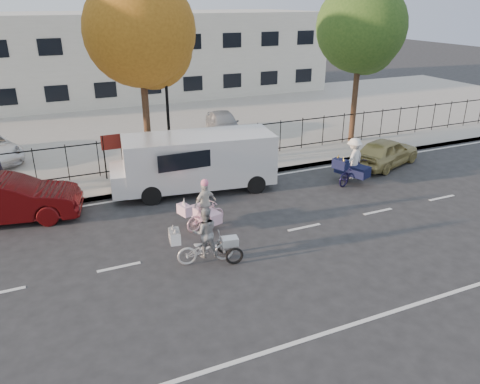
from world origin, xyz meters
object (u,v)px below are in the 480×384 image
white_van (196,160)px  red_sedan (7,199)px  unicorn_bike (205,211)px  lot_car_d (223,123)px  lamppost (167,100)px  bull_bike (352,166)px  zebra_trike (205,242)px  gold_sedan (386,152)px

white_van → red_sedan: white_van is taller
unicorn_bike → lot_car_d: size_ratio=0.47×
lamppost → white_van: size_ratio=0.68×
bull_bike → lot_car_d: (-2.16, 8.36, 0.02)m
lot_car_d → zebra_trike: bearing=-104.8°
unicorn_bike → gold_sedan: size_ratio=0.46×
red_sedan → gold_sedan: (15.23, -0.70, -0.13)m
unicorn_bike → red_sedan: unicorn_bike is taller
unicorn_bike → gold_sedan: unicorn_bike is taller
white_van → red_sedan: (-6.64, -0.00, -0.44)m
white_van → gold_sedan: white_van is taller
unicorn_bike → lot_car_d: bearing=-41.8°
lamppost → white_van: bearing=-80.6°
lamppost → red_sedan: 7.07m
red_sedan → lamppost: bearing=-58.3°
bull_bike → lot_car_d: size_ratio=0.57×
zebra_trike → red_sedan: zebra_trike is taller
bull_bike → gold_sedan: (2.67, 1.15, -0.11)m
red_sedan → white_van: bearing=-78.5°
bull_bike → unicorn_bike: bearing=79.8°
white_van → unicorn_bike: bearing=-96.7°
lot_car_d → bull_bike: bearing=-65.9°
lamppost → gold_sedan: (8.97, -3.00, -2.48)m
bull_bike → red_sedan: 12.70m
zebra_trike → unicorn_bike: size_ratio=1.14×
unicorn_bike → bull_bike: bearing=-95.0°
white_van → lamppost: bearing=107.6°
red_sedan → bull_bike: bearing=-86.8°
bull_bike → gold_sedan: bearing=-88.4°
lamppost → unicorn_bike: (-0.48, -5.53, -2.48)m
red_sedan → unicorn_bike: bearing=-107.6°
lamppost → zebra_trike: bearing=-98.9°
white_van → gold_sedan: bearing=3.5°
unicorn_bike → gold_sedan: bearing=-91.5°
gold_sedan → zebra_trike: bearing=94.4°
lamppost → zebra_trike: lamppost is taller
zebra_trike → red_sedan: bearing=53.6°
gold_sedan → lot_car_d: size_ratio=1.02×
zebra_trike → lot_car_d: (5.32, 11.73, 0.13)m
red_sedan → lot_car_d: bearing=-46.4°
lamppost → gold_sedan: lamppost is taller
lot_car_d → lamppost: bearing=-124.9°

